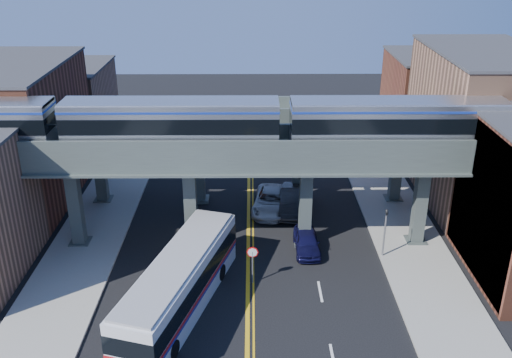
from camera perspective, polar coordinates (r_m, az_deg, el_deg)
ground at (r=34.42m, az=-0.84°, el=-13.13°), size 120.00×120.00×0.00m
sidewalk_west at (r=44.40m, az=-15.83°, el=-4.85°), size 5.00×70.00×0.16m
sidewalk_east at (r=44.25m, az=14.35°, el=-4.78°), size 5.00×70.00×0.16m
building_west_b at (r=49.78m, az=-22.65°, el=4.15°), size 8.00×14.00×11.00m
building_west_c at (r=61.86m, az=-18.24°, el=6.93°), size 8.00×10.00×8.00m
building_east_b at (r=49.42m, az=21.29°, el=4.84°), size 8.00×14.00×12.00m
building_east_c at (r=61.56m, az=16.94°, el=7.50°), size 8.00×10.00×9.00m
mural_panel at (r=38.10m, az=21.63°, el=-2.73°), size 0.10×9.50×9.50m
elevated_viaduct_near at (r=38.27m, az=-0.83°, el=1.98°), size 52.00×3.60×7.40m
elevated_viaduct_far at (r=44.84m, az=-0.78°, el=5.30°), size 52.00×3.60×7.40m
transit_train at (r=37.73m, az=-8.47°, el=5.68°), size 43.61×2.73×3.18m
stop_sign at (r=35.91m, az=-0.35°, el=-8.01°), size 0.76×0.09×2.63m
traffic_signal at (r=39.26m, az=12.79°, el=-4.78°), size 0.15×0.18×4.10m
transit_bus at (r=34.01m, az=-7.65°, el=-10.42°), size 6.26×12.97×3.27m
car_lane_a at (r=40.02m, az=5.09°, el=-6.24°), size 1.78×4.24×1.43m
car_lane_b at (r=45.30m, az=3.74°, el=-2.15°), size 2.63×5.74×1.83m
car_lane_c at (r=45.35m, az=1.52°, el=-2.22°), size 3.39×6.08×1.61m
car_lane_d at (r=57.48m, az=1.10°, el=3.52°), size 2.74×5.62×1.57m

